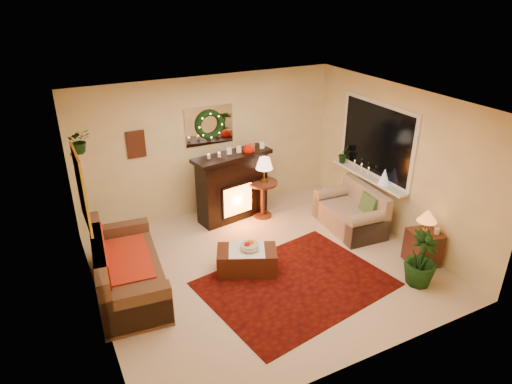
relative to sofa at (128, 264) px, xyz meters
name	(u,v)px	position (x,y,z in m)	size (l,w,h in m)	color
floor	(266,266)	(2.04, -0.38, -0.43)	(5.00, 5.00, 0.00)	beige
ceiling	(268,104)	(2.04, -0.38, 2.17)	(5.00, 5.00, 0.00)	white
wall_back	(210,146)	(2.04, 1.87, 0.87)	(5.00, 5.00, 0.00)	#EFD88C
wall_front	(367,272)	(2.04, -2.63, 0.87)	(5.00, 5.00, 0.00)	#EFD88C
wall_left	(89,231)	(-0.46, -0.38, 0.87)	(4.50, 4.50, 0.00)	#EFD88C
wall_right	(397,163)	(4.54, -0.38, 0.87)	(4.50, 4.50, 0.00)	#EFD88C
area_rug	(296,284)	(2.21, -1.00, -0.42)	(2.61, 1.95, 0.01)	#540C15
sofa	(128,264)	(0.00, 0.00, 0.00)	(0.88, 2.00, 0.86)	brown
red_throw	(123,259)	(-0.04, 0.14, 0.03)	(0.76, 1.24, 0.02)	#E53E32
fireplace	(233,191)	(2.26, 1.36, 0.12)	(1.32, 0.42, 1.21)	black
poinsettia	(248,150)	(2.57, 1.33, 0.87)	(0.21, 0.21, 0.21)	#BC0D00
mantel_candle_a	(209,159)	(1.80, 1.33, 0.83)	(0.06, 0.06, 0.18)	silver
mantel_candle_b	(219,158)	(2.00, 1.32, 0.83)	(0.06, 0.06, 0.18)	silver
mantel_mirror	(209,125)	(2.04, 1.85, 1.27)	(0.92, 0.02, 0.72)	white
wreath	(210,125)	(2.04, 1.81, 1.29)	(0.55, 0.55, 0.11)	#194719
wall_art	(136,144)	(0.69, 1.85, 1.12)	(0.32, 0.03, 0.48)	#381E11
gold_mirror	(81,189)	(-0.44, -0.08, 1.32)	(0.03, 0.84, 1.00)	gold
hanging_plant	(81,152)	(-0.30, 0.67, 1.54)	(0.33, 0.28, 0.36)	#194719
loveseat	(350,207)	(3.96, 0.03, -0.01)	(0.77, 1.34, 0.77)	#A19288
window_frame	(377,140)	(4.53, 0.17, 1.12)	(0.03, 1.86, 1.36)	white
window_glass	(376,140)	(4.51, 0.17, 1.12)	(0.02, 1.70, 1.22)	black
window_sill	(368,176)	(4.42, 0.17, 0.44)	(0.22, 1.86, 0.04)	white
mini_tree	(384,177)	(4.40, -0.27, 0.61)	(0.19, 0.19, 0.28)	silver
sill_plant	(344,153)	(4.39, 0.89, 0.66)	(0.25, 0.20, 0.46)	black
side_table_round	(263,200)	(2.77, 1.14, -0.10)	(0.55, 0.55, 0.71)	black
lamp_cream	(264,173)	(2.80, 1.13, 0.45)	(0.32, 0.32, 0.48)	#FDD19E
end_table_square	(423,248)	(4.30, -1.41, -0.16)	(0.45, 0.45, 0.55)	#542A1B
lamp_tiffany	(426,222)	(4.27, -1.41, 0.32)	(0.30, 0.30, 0.44)	orange
coffee_table	(247,259)	(1.71, -0.36, -0.22)	(0.91, 0.50, 0.38)	black
fruit_bowl	(250,246)	(1.75, -0.38, 0.02)	(0.28, 0.28, 0.07)	beige
floor_palm	(422,258)	(3.85, -1.80, 0.02)	(1.44, 1.44, 2.58)	black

